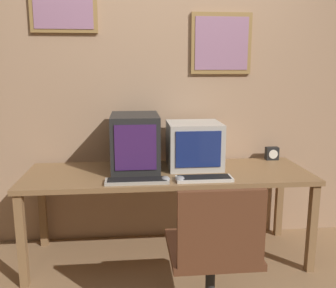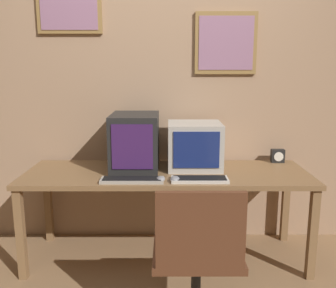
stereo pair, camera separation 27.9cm
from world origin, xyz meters
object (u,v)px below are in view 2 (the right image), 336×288
at_px(mouse_far_corner, 162,179).
at_px(office_chair, 198,268).
at_px(mouse_near_keyboard, 176,179).
at_px(desk_clock, 279,156).
at_px(monitor_left, 136,142).
at_px(keyboard_side, 201,179).
at_px(keyboard_main, 133,180).
at_px(monitor_right, 196,145).

distance_m(mouse_far_corner, office_chair, 0.71).
bearing_deg(mouse_near_keyboard, desk_clock, 32.30).
relative_size(mouse_far_corner, office_chair, 0.12).
distance_m(monitor_left, office_chair, 1.14).
distance_m(monitor_left, mouse_near_keyboard, 0.50).
xyz_separation_m(keyboard_side, mouse_far_corner, (-0.27, -0.01, 0.00)).
bearing_deg(mouse_far_corner, keyboard_main, -178.73).
distance_m(monitor_right, keyboard_side, 0.40).
height_order(monitor_left, mouse_far_corner, monitor_left).
xyz_separation_m(monitor_left, keyboard_side, (0.47, -0.33, -0.20)).
height_order(keyboard_main, office_chair, office_chair).
bearing_deg(monitor_left, desk_clock, 9.72).
relative_size(keyboard_main, office_chair, 0.49).
relative_size(mouse_near_keyboard, desk_clock, 0.98).
height_order(mouse_far_corner, desk_clock, desk_clock).
relative_size(mouse_near_keyboard, mouse_far_corner, 1.02).
bearing_deg(mouse_near_keyboard, keyboard_side, 5.24).
xyz_separation_m(monitor_right, keyboard_main, (-0.45, -0.37, -0.17)).
relative_size(monitor_right, mouse_near_keyboard, 3.85).
distance_m(monitor_right, office_chair, 1.08).
bearing_deg(keyboard_side, mouse_far_corner, -178.64).
xyz_separation_m(monitor_left, monitor_right, (0.46, 0.03, -0.04)).
relative_size(monitor_left, monitor_right, 1.16).
distance_m(monitor_left, keyboard_main, 0.40).
xyz_separation_m(monitor_left, mouse_far_corner, (0.20, -0.34, -0.20)).
bearing_deg(office_chair, keyboard_main, 125.18).
relative_size(monitor_left, mouse_near_keyboard, 4.46).
relative_size(keyboard_side, desk_clock, 3.63).
height_order(monitor_left, keyboard_main, monitor_left).
bearing_deg(mouse_far_corner, office_chair, -69.99).
xyz_separation_m(monitor_right, office_chair, (-0.05, -0.95, -0.50)).
xyz_separation_m(monitor_left, keyboard_main, (0.01, -0.34, -0.20)).
bearing_deg(mouse_far_corner, keyboard_side, 1.36).
bearing_deg(mouse_near_keyboard, keyboard_main, 179.03).
bearing_deg(keyboard_main, monitor_right, 39.30).
relative_size(monitor_right, keyboard_side, 1.04).
height_order(keyboard_main, desk_clock, desk_clock).
xyz_separation_m(monitor_right, mouse_near_keyboard, (-0.16, -0.38, -0.16)).
relative_size(keyboard_side, mouse_near_keyboard, 3.70).
height_order(monitor_right, mouse_far_corner, monitor_right).
relative_size(monitor_left, office_chair, 0.54).
xyz_separation_m(keyboard_side, office_chair, (-0.06, -0.59, -0.33)).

